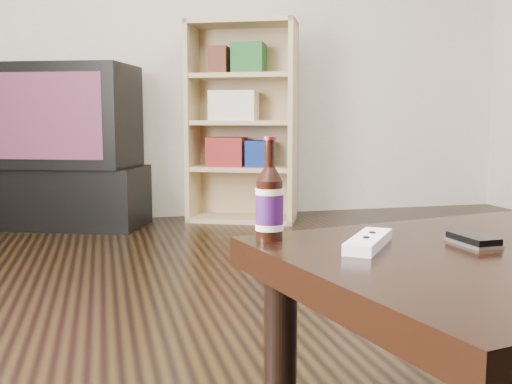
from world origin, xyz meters
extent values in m
cube|color=black|center=(0.00, 0.00, -0.01)|extent=(5.00, 6.00, 0.01)
cube|color=silver|center=(0.00, 3.01, 1.35)|extent=(5.00, 0.02, 2.70)
cube|color=black|center=(-0.96, 2.77, 0.21)|extent=(1.15, 0.86, 0.41)
cube|color=black|center=(-0.96, 2.77, 0.75)|extent=(1.05, 0.86, 0.68)
cube|color=#AD2715|center=(-1.06, 2.50, 0.75)|extent=(0.70, 0.28, 0.54)
cube|color=tan|center=(-0.08, 2.84, 0.71)|extent=(0.17, 0.33, 1.41)
cube|color=tan|center=(0.58, 2.54, 0.71)|extent=(0.17, 0.33, 1.41)
cube|color=tan|center=(0.25, 2.69, 1.40)|extent=(0.84, 0.63, 0.03)
cube|color=tan|center=(0.25, 2.69, 0.02)|extent=(0.84, 0.63, 0.03)
cube|color=tan|center=(0.32, 2.84, 0.71)|extent=(0.71, 0.35, 1.41)
cube|color=tan|center=(0.25, 2.69, 0.38)|extent=(0.76, 0.58, 0.03)
cube|color=tan|center=(0.25, 2.69, 0.71)|extent=(0.76, 0.58, 0.03)
cube|color=tan|center=(0.25, 2.69, 1.03)|extent=(0.76, 0.58, 0.03)
cube|color=maroon|center=(0.14, 2.72, 0.50)|extent=(0.33, 0.31, 0.21)
cube|color=navy|center=(0.36, 2.62, 0.49)|extent=(0.25, 0.27, 0.18)
cube|color=white|center=(0.19, 2.70, 0.83)|extent=(0.39, 0.33, 0.21)
cube|color=#1D5C26|center=(0.29, 2.65, 1.15)|extent=(0.29, 0.29, 0.21)
cube|color=#532818|center=(0.10, 2.74, 1.14)|extent=(0.21, 0.25, 0.18)
cylinder|color=black|center=(-0.35, -0.26, 0.20)|extent=(0.09, 0.09, 0.41)
cylinder|color=black|center=(-0.38, -0.26, 0.54)|extent=(0.07, 0.07, 0.13)
cylinder|color=#37114F|center=(-0.38, -0.26, 0.54)|extent=(0.08, 0.08, 0.08)
cylinder|color=#F6EDC4|center=(-0.38, -0.26, 0.58)|extent=(0.08, 0.08, 0.01)
cylinder|color=#F6EDC4|center=(-0.38, -0.26, 0.50)|extent=(0.08, 0.08, 0.01)
cone|color=black|center=(-0.38, -0.26, 0.62)|extent=(0.07, 0.07, 0.03)
cylinder|color=black|center=(-0.38, -0.26, 0.66)|extent=(0.03, 0.03, 0.06)
cylinder|color=maroon|center=(-0.38, -0.26, 0.69)|extent=(0.04, 0.04, 0.01)
cube|color=silver|center=(0.02, -0.41, 0.48)|extent=(0.07, 0.12, 0.01)
cube|color=black|center=(0.02, -0.41, 0.48)|extent=(0.06, 0.11, 0.02)
cylinder|color=silver|center=(0.02, -0.44, 0.49)|extent=(0.02, 0.02, 0.00)
cube|color=white|center=(-0.20, -0.38, 0.48)|extent=(0.17, 0.20, 0.02)
cylinder|color=black|center=(-0.18, -0.35, 0.50)|extent=(0.02, 0.02, 0.00)
cylinder|color=black|center=(-0.22, -0.39, 0.50)|extent=(0.02, 0.02, 0.00)
camera|label=1|loc=(-0.72, -1.48, 0.73)|focal=42.00mm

